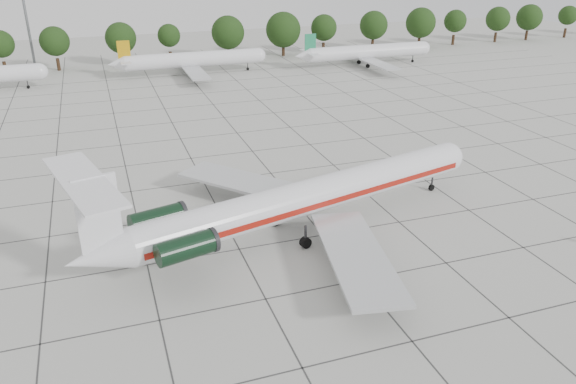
# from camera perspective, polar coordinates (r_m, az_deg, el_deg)

# --- Properties ---
(ground) EXTENTS (260.00, 260.00, 0.00)m
(ground) POSITION_cam_1_polar(r_m,az_deg,el_deg) (52.29, 3.56, -4.39)
(ground) COLOR #B8B8B0
(ground) RESTS_ON ground
(apron_joints) EXTENTS (170.00, 170.00, 0.02)m
(apron_joints) POSITION_cam_1_polar(r_m,az_deg,el_deg) (65.01, -1.48, 1.60)
(apron_joints) COLOR #383838
(apron_joints) RESTS_ON ground
(main_airliner) EXTENTS (41.34, 31.90, 9.83)m
(main_airliner) POSITION_cam_1_polar(r_m,az_deg,el_deg) (50.81, 0.73, -0.85)
(main_airliner) COLOR silver
(main_airliner) RESTS_ON ground
(bg_airliner_c) EXTENTS (28.24, 27.20, 7.40)m
(bg_airliner_c) POSITION_cam_1_polar(r_m,az_deg,el_deg) (117.96, -9.64, 13.10)
(bg_airliner_c) COLOR silver
(bg_airliner_c) RESTS_ON ground
(bg_airliner_d) EXTENTS (28.24, 27.20, 7.40)m
(bg_airliner_d) POSITION_cam_1_polar(r_m,az_deg,el_deg) (126.00, 8.05, 13.89)
(bg_airliner_d) COLOR silver
(bg_airliner_d) RESTS_ON ground
(tree_line) EXTENTS (249.86, 8.44, 10.22)m
(tree_line) POSITION_cam_1_polar(r_m,az_deg,el_deg) (128.80, -16.63, 14.76)
(tree_line) COLOR #332114
(tree_line) RESTS_ON ground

